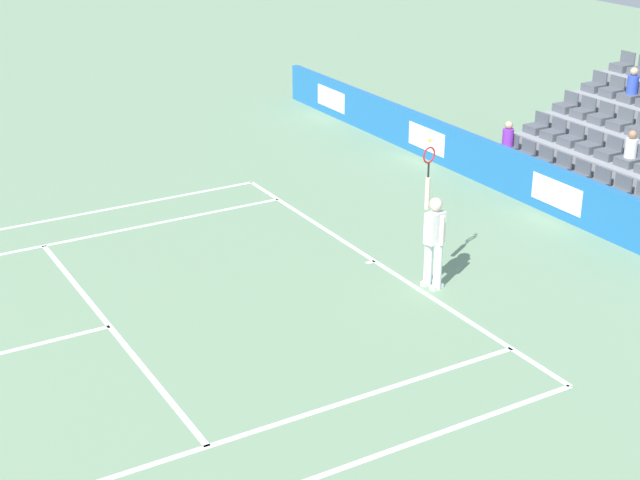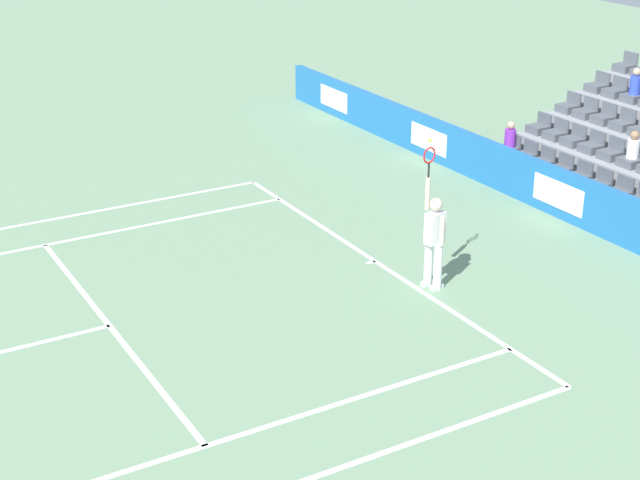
# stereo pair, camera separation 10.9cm
# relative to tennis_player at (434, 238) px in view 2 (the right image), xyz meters

# --- Properties ---
(line_baseline) EXTENTS (10.97, 0.10, 0.01)m
(line_baseline) POSITION_rel_tennis_player_xyz_m (1.51, 0.28, -0.99)
(line_baseline) COLOR white
(line_baseline) RESTS_ON ground
(line_service) EXTENTS (8.23, 0.10, 0.01)m
(line_service) POSITION_rel_tennis_player_xyz_m (1.51, 5.77, -0.99)
(line_service) COLOR white
(line_service) RESTS_ON ground
(line_singles_sideline_left) EXTENTS (0.10, 11.89, 0.01)m
(line_singles_sideline_left) POSITION_rel_tennis_player_xyz_m (5.63, 6.23, -0.99)
(line_singles_sideline_left) COLOR white
(line_singles_sideline_left) RESTS_ON ground
(line_singles_sideline_right) EXTENTS (0.10, 11.89, 0.01)m
(line_singles_sideline_right) POSITION_rel_tennis_player_xyz_m (-2.60, 6.23, -0.99)
(line_singles_sideline_right) COLOR white
(line_singles_sideline_right) RESTS_ON ground
(line_doubles_sideline_left) EXTENTS (0.10, 11.89, 0.01)m
(line_doubles_sideline_left) POSITION_rel_tennis_player_xyz_m (7.00, 6.23, -0.99)
(line_doubles_sideline_left) COLOR white
(line_doubles_sideline_left) RESTS_ON ground
(line_centre_mark) EXTENTS (0.10, 0.20, 0.01)m
(line_centre_mark) POSITION_rel_tennis_player_xyz_m (1.51, 0.38, -0.99)
(line_centre_mark) COLOR white
(line_centre_mark) RESTS_ON ground
(sponsor_barrier) EXTENTS (24.21, 0.22, 1.09)m
(sponsor_barrier) POSITION_rel_tennis_player_xyz_m (1.51, -4.61, -0.45)
(sponsor_barrier) COLOR #1E66AD
(sponsor_barrier) RESTS_ON ground
(tennis_player) EXTENTS (0.53, 0.40, 2.85)m
(tennis_player) POSITION_rel_tennis_player_xyz_m (0.00, 0.00, 0.00)
(tennis_player) COLOR white
(tennis_player) RESTS_ON ground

